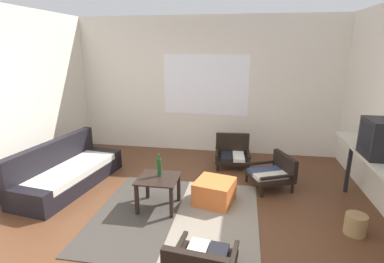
{
  "coord_description": "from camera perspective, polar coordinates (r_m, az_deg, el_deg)",
  "views": [
    {
      "loc": [
        0.75,
        -2.97,
        2.11
      ],
      "look_at": [
        0.04,
        1.12,
        0.94
      ],
      "focal_mm": 28.09,
      "sensor_mm": 36.0,
      "label": 1
    }
  ],
  "objects": [
    {
      "name": "ottoman_orange",
      "position": [
        4.27,
        4.29,
        -11.36
      ],
      "size": [
        0.6,
        0.6,
        0.33
      ],
      "primitive_type": "cube",
      "rotation": [
        0.0,
        0.0,
        -0.23
      ],
      "color": "#D1662D",
      "rests_on": "ground"
    },
    {
      "name": "armchair_by_window",
      "position": [
        5.55,
        7.67,
        -3.95
      ],
      "size": [
        0.65,
        0.57,
        0.57
      ],
      "color": "black",
      "rests_on": "ground"
    },
    {
      "name": "console_shelf",
      "position": [
        4.13,
        31.89,
        -4.81
      ],
      "size": [
        0.47,
        1.86,
        0.92
      ],
      "color": "#B2AD9E",
      "rests_on": "ground"
    },
    {
      "name": "clay_vase",
      "position": [
        4.33,
        30.89,
        -0.69
      ],
      "size": [
        0.21,
        0.21,
        0.35
      ],
      "color": "brown",
      "rests_on": "console_shelf"
    },
    {
      "name": "coffee_table",
      "position": [
        4.08,
        -6.4,
        -9.91
      ],
      "size": [
        0.54,
        0.52,
        0.44
      ],
      "color": "black",
      "rests_on": "ground"
    },
    {
      "name": "ground_plane",
      "position": [
        3.72,
        -3.79,
        -18.82
      ],
      "size": [
        7.8,
        7.8,
        0.0
      ],
      "primitive_type": "plane",
      "color": "#56331E"
    },
    {
      "name": "wicker_basket",
      "position": [
        4.12,
        28.63,
        -15.2
      ],
      "size": [
        0.24,
        0.24,
        0.24
      ],
      "primitive_type": "cylinder",
      "color": "#9E7A4C",
      "rests_on": "ground"
    },
    {
      "name": "couch",
      "position": [
        5.12,
        -22.72,
        -7.24
      ],
      "size": [
        0.97,
        1.94,
        0.7
      ],
      "color": "black",
      "rests_on": "ground"
    },
    {
      "name": "armchair_corner",
      "position": [
        4.84,
        15.16,
        -7.43
      ],
      "size": [
        0.78,
        0.79,
        0.51
      ],
      "color": "black",
      "rests_on": "ground"
    },
    {
      "name": "area_rug",
      "position": [
        4.05,
        -3.04,
        -15.6
      ],
      "size": [
        2.09,
        2.04,
        0.01
      ],
      "color": "#38332D",
      "rests_on": "ground"
    },
    {
      "name": "far_wall_with_window",
      "position": [
        6.12,
        2.69,
        8.63
      ],
      "size": [
        5.6,
        0.13,
        2.7
      ],
      "color": "silver",
      "rests_on": "ground"
    },
    {
      "name": "glass_bottle",
      "position": [
        4.04,
        -6.23,
        -6.7
      ],
      "size": [
        0.06,
        0.06,
        0.31
      ],
      "color": "#194723",
      "rests_on": "coffee_table"
    }
  ]
}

